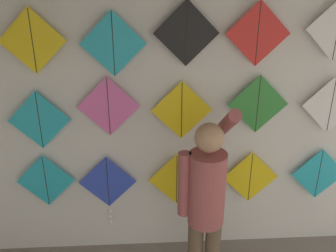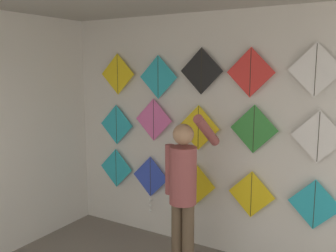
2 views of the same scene
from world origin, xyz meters
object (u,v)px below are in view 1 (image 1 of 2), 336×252
object	(u,v)px
kite_8	(258,104)
kite_11	(113,44)
kite_9	(331,105)
kite_7	(182,110)
kite_12	(186,33)
kite_1	(108,186)
kite_4	(319,174)
kite_0	(46,181)
kite_13	(258,34)
shopkeeper	(206,201)
kite_3	(250,177)
kite_10	(32,41)
kite_5	(39,120)
kite_6	(108,107)
kite_2	(177,180)

from	to	relation	value
kite_8	kite_11	xyz separation A→B (m)	(-1.22, 0.00, 0.54)
kite_9	kite_7	bearing A→B (deg)	180.00
kite_9	kite_11	xyz separation A→B (m)	(-1.87, 0.00, 0.56)
kite_9	kite_12	xyz separation A→B (m)	(-1.29, 0.00, 0.63)
kite_1	kite_4	xyz separation A→B (m)	(2.00, 0.00, 0.06)
kite_1	kite_9	world-z (taller)	kite_9
kite_0	kite_13	bearing A→B (deg)	0.00
kite_4	kite_7	xyz separation A→B (m)	(-1.32, 0.00, 0.68)
shopkeeper	kite_13	size ratio (longest dim) A/B	3.26
shopkeeper	kite_3	world-z (taller)	shopkeeper
kite_1	kite_13	bearing A→B (deg)	0.05
kite_8	kite_13	size ratio (longest dim) A/B	1.00
kite_8	kite_11	bearing A→B (deg)	180.00
kite_0	kite_4	distance (m)	2.56
shopkeeper	kite_3	bearing A→B (deg)	56.40
kite_0	kite_3	bearing A→B (deg)	0.00
kite_4	kite_9	size ratio (longest dim) A/B	1.00
kite_8	kite_1	bearing A→B (deg)	-179.95
kite_8	kite_12	world-z (taller)	kite_12
kite_10	kite_0	bearing A→B (deg)	180.00
kite_5	kite_12	world-z (taller)	kite_12
kite_1	kite_10	distance (m)	1.44
kite_12	kite_5	bearing A→B (deg)	180.00
kite_1	kite_5	distance (m)	0.86
kite_6	kite_13	world-z (taller)	kite_13
kite_5	kite_7	xyz separation A→B (m)	(1.22, 0.00, 0.06)
kite_3	kite_13	xyz separation A→B (m)	(-0.06, 0.00, 1.34)
shopkeeper	kite_10	size ratio (longest dim) A/B	3.26
kite_3	kite_8	xyz separation A→B (m)	(0.00, 0.00, 0.73)
kite_12	kite_4	bearing A→B (deg)	0.00
kite_7	kite_10	distance (m)	1.33
kite_0	kite_9	size ratio (longest dim) A/B	1.00
kite_1	kite_10	bearing A→B (deg)	179.88
kite_11	kite_9	bearing A→B (deg)	0.00
kite_0	kite_1	bearing A→B (deg)	-0.11
shopkeeper	kite_4	world-z (taller)	shopkeeper
kite_9	kite_2	bearing A→B (deg)	180.00
kite_0	shopkeeper	bearing A→B (deg)	-23.97
kite_4	kite_12	bearing A→B (deg)	180.00
shopkeeper	kite_7	xyz separation A→B (m)	(-0.14, 0.61, 0.51)
kite_0	kite_13	world-z (taller)	kite_13
kite_4	kite_6	distance (m)	2.08
kite_7	shopkeeper	bearing A→B (deg)	-77.22
kite_4	kite_13	bearing A→B (deg)	180.00
kite_5	kite_8	xyz separation A→B (m)	(1.88, 0.00, 0.10)
kite_10	kite_12	size ratio (longest dim) A/B	1.00
kite_11	kite_13	xyz separation A→B (m)	(1.16, 0.00, 0.07)
kite_0	kite_2	world-z (taller)	kite_0
shopkeeper	kite_0	size ratio (longest dim) A/B	3.26
kite_3	kite_5	size ratio (longest dim) A/B	1.00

